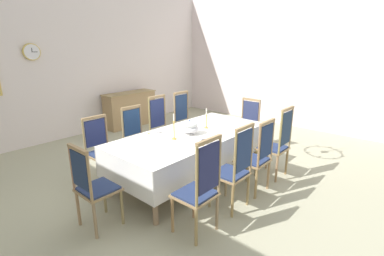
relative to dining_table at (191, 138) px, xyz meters
The scene contains 24 objects.
ground 0.72m from the dining_table, 90.00° to the left, with size 8.25×7.17×0.04m, color #ABA98C.
back_wall 3.78m from the dining_table, 90.00° to the left, with size 8.25×0.08×3.51m, color silver.
right_wall 4.29m from the dining_table, ahead, with size 0.08×7.17×3.51m, color silver.
dining_table is the anchor object (origin of this frame).
tablecloth 0.05m from the dining_table, 90.00° to the right, with size 2.67×1.22×0.45m.
chair_south_a 1.43m from the dining_table, 134.79° to the right, with size 0.44×0.42×1.20m.
chair_north_a 1.42m from the dining_table, 135.04° to the left, with size 0.44×0.42×1.06m.
chair_south_b 1.06m from the dining_table, 106.25° to the right, with size 0.44×0.42×1.18m.
chair_north_b 1.05m from the dining_table, 106.33° to the left, with size 0.44×0.42×1.10m.
chair_south_c 1.06m from the dining_table, 73.16° to the right, with size 0.44×0.42×1.12m.
chair_north_c 1.06m from the dining_table, 73.24° to the left, with size 0.44×0.42×1.20m.
chair_south_d 1.40m from the dining_table, 46.18° to the right, with size 0.44×0.42×1.19m.
chair_north_d 1.40m from the dining_table, 46.19° to the left, with size 0.44×0.42×1.20m.
chair_head_west 1.73m from the dining_table, behind, with size 0.42×0.44×1.06m.
chair_head_east 1.73m from the dining_table, ahead, with size 0.42×0.44×1.07m.
soup_tureen 0.19m from the dining_table, behind, with size 0.28×0.28×0.23m.
candlestick_west 0.45m from the dining_table, behind, with size 0.07×0.07×0.39m.
candlestick_east 0.44m from the dining_table, ahead, with size 0.07×0.07×0.34m.
bowl_near_left 0.57m from the dining_table, 128.73° to the left, with size 0.16×0.16×0.04m.
bowl_near_right 0.50m from the dining_table, 113.11° to the right, with size 0.16×0.16×0.04m.
spoon_primary 0.66m from the dining_table, 134.73° to the left, with size 0.03×0.18×0.01m.
spoon_secondary 0.52m from the dining_table, 124.97° to the right, with size 0.06×0.17×0.01m.
sideboard 3.56m from the dining_table, 68.87° to the left, with size 1.44×0.48×0.90m.
mounted_clock 3.88m from the dining_table, 103.80° to the left, with size 0.34×0.06×0.34m.
Camera 1 is at (-3.17, -2.79, 2.12)m, focal length 26.25 mm.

